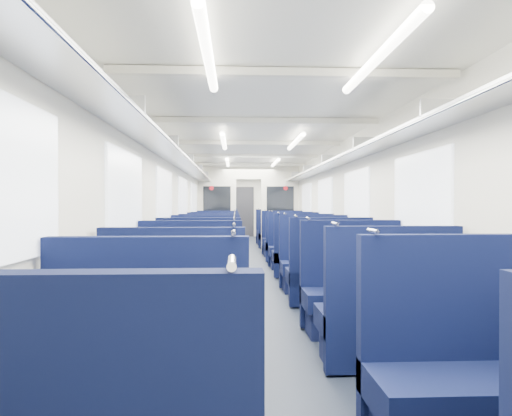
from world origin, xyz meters
name	(u,v)px	position (x,y,z in m)	size (l,w,h in m)	color
floor	(253,267)	(0.00, 0.00, 0.00)	(2.80, 18.00, 0.01)	black
ceiling	(253,154)	(0.00, 0.00, 2.35)	(2.80, 18.00, 0.01)	white
wall_left	(185,211)	(-1.40, 0.00, 1.18)	(0.02, 18.00, 2.35)	silver
dado_left	(186,251)	(-1.39, 0.00, 0.35)	(0.03, 17.90, 0.70)	black
wall_right	(320,210)	(1.40, 0.00, 1.18)	(0.02, 18.00, 2.35)	silver
dado_right	(319,250)	(1.39, 0.00, 0.35)	(0.03, 17.90, 0.70)	black
wall_far	(244,207)	(0.00, 9.00, 1.18)	(2.80, 0.02, 2.35)	silver
luggage_rack_left	(194,172)	(-1.21, 0.00, 1.97)	(0.36, 17.40, 0.18)	#B2B5BA
luggage_rack_right	(311,172)	(1.21, 0.00, 1.97)	(0.36, 17.40, 0.18)	#B2B5BA
windows	(254,198)	(0.00, -0.46, 1.42)	(2.78, 15.60, 0.75)	white
ceiling_fittings	(254,155)	(0.00, -0.26, 2.29)	(2.70, 16.06, 0.11)	silver
end_door	(244,212)	(0.00, 8.94, 1.00)	(0.75, 0.06, 2.00)	black
bulkhead	(249,207)	(0.00, 3.20, 1.23)	(2.80, 0.10, 2.35)	silver
seat_2	(142,398)	(-0.83, -7.22, 0.36)	(1.05, 0.58, 1.17)	#0B1338
seat_3	(465,384)	(0.83, -7.12, 0.36)	(1.05, 0.58, 1.17)	#0B1338
seat_4	(175,329)	(-0.83, -5.99, 0.36)	(1.05, 0.58, 1.17)	#0B1338
seat_5	(386,323)	(0.83, -5.87, 0.36)	(1.05, 0.58, 1.17)	#0B1338
seat_6	(189,300)	(-0.83, -4.92, 0.36)	(1.05, 0.58, 1.17)	#0B1338
seat_7	(353,297)	(0.83, -4.87, 0.36)	(1.05, 0.58, 1.17)	#0B1338
seat_8	(200,278)	(-0.83, -3.62, 0.36)	(1.05, 0.58, 1.17)	#0B1338
seat_9	(328,277)	(0.83, -3.61, 0.36)	(1.05, 0.58, 1.17)	#0B1338
seat_10	(205,267)	(-0.83, -2.56, 0.36)	(1.05, 0.58, 1.17)	#0B1338
seat_11	(315,267)	(0.83, -2.61, 0.36)	(1.05, 0.58, 1.17)	#0B1338
seat_12	(209,258)	(-0.83, -1.36, 0.36)	(1.05, 0.58, 1.17)	#0B1338
seat_13	(302,257)	(0.83, -1.34, 0.36)	(1.05, 0.58, 1.17)	#0B1338
seat_14	(213,251)	(-0.83, -0.24, 0.36)	(1.05, 0.58, 1.17)	#0B1338
seat_15	(294,251)	(0.83, -0.21, 0.36)	(1.05, 0.58, 1.17)	#0B1338
seat_16	(215,246)	(-0.83, 0.84, 0.36)	(1.05, 0.58, 1.17)	#0B1338
seat_17	(288,246)	(0.83, 0.84, 0.36)	(1.05, 0.58, 1.17)	#0B1338
seat_18	(217,242)	(-0.83, 2.10, 0.36)	(1.05, 0.58, 1.17)	#0B1338
seat_19	(283,241)	(0.83, 2.06, 0.36)	(1.05, 0.58, 1.17)	#0B1338
seat_20	(220,236)	(-0.83, 4.17, 0.36)	(1.05, 0.58, 1.17)	#0B1338
seat_21	(276,236)	(0.83, 4.01, 0.36)	(1.05, 0.58, 1.17)	#0B1338
seat_22	(221,233)	(-0.83, 5.32, 0.36)	(1.05, 0.58, 1.17)	#0B1338
seat_23	(272,233)	(0.83, 5.25, 0.36)	(1.05, 0.58, 1.17)	#0B1338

